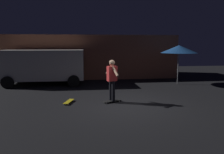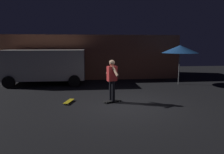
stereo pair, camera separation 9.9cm
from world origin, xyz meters
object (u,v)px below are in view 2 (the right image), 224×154
(parked_van, at_px, (45,65))
(skateboard_ridden, at_px, (112,101))
(skateboard_spare, at_px, (69,101))
(skater, at_px, (112,77))
(patio_umbrella, at_px, (180,49))

(parked_van, distance_m, skateboard_ridden, 5.72)
(skateboard_spare, xyz_separation_m, skater, (1.75, -0.13, 0.98))
(skateboard_ridden, bearing_deg, skater, 0.00)
(skateboard_ridden, relative_size, skateboard_spare, 0.99)
(patio_umbrella, xyz_separation_m, skateboard_ridden, (-4.38, -3.56, -2.02))
(skateboard_spare, height_order, skater, skater)
(patio_umbrella, xyz_separation_m, skateboard_spare, (-6.14, -3.43, -2.02))
(skater, bearing_deg, parked_van, 128.47)
(parked_van, relative_size, skateboard_ridden, 5.78)
(patio_umbrella, relative_size, skateboard_spare, 2.86)
(parked_van, xyz_separation_m, skateboard_ridden, (3.49, -4.39, -1.11))
(parked_van, bearing_deg, patio_umbrella, -6.03)
(skateboard_ridden, bearing_deg, patio_umbrella, 39.10)
(parked_van, relative_size, skater, 2.76)
(patio_umbrella, distance_m, skateboard_spare, 7.31)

